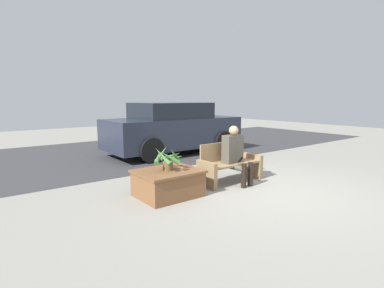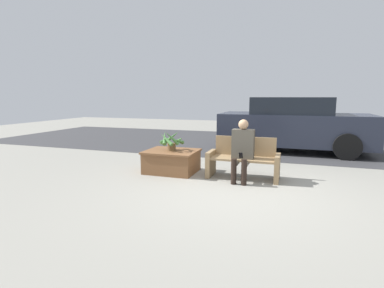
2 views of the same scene
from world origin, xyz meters
name	(u,v)px [view 1 (image 1 of 2)]	position (x,y,z in m)	size (l,w,h in m)	color
ground_plane	(267,192)	(0.00, 0.00, 0.00)	(30.00, 30.00, 0.00)	gray
road_surface	(132,150)	(0.00, 5.64, 0.00)	(20.00, 6.00, 0.01)	#38383A
bench	(229,164)	(-0.07, 0.96, 0.37)	(1.41, 0.54, 0.81)	#8C704C
person_seated	(235,153)	(-0.07, 0.79, 0.64)	(0.42, 0.58, 1.19)	#4C473D
planter_box	(168,182)	(-1.61, 0.93, 0.26)	(1.10, 0.91, 0.47)	brown
potted_plant	(168,158)	(-1.61, 0.94, 0.69)	(0.58, 0.54, 0.45)	brown
parked_car	(173,128)	(0.84, 4.42, 0.80)	(4.26, 1.98, 1.60)	#232838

